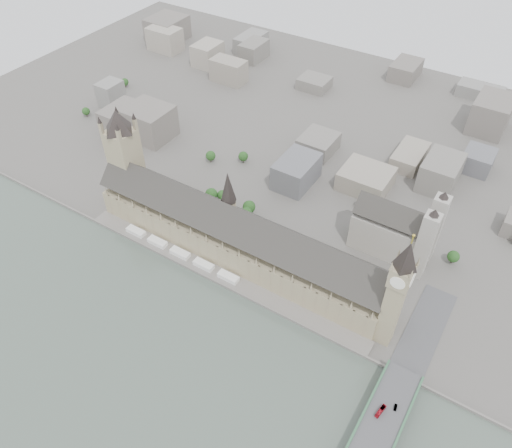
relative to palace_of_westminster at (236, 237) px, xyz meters
The scene contains 14 objects.
ground 30.06m from the palace_of_westminster, 90.00° to the right, with size 900.00×900.00×0.00m, color #595651.
river_thames 186.09m from the palace_of_westminster, 90.00° to the right, with size 600.00×600.00×0.00m, color #4D5B4F.
embankment_wall 40.67m from the palace_of_westminster, 90.00° to the right, with size 600.00×1.50×3.00m, color slate.
river_terrace 34.80m from the palace_of_westminster, 90.00° to the right, with size 270.00×15.00×2.00m, color slate.
terrace_tents 51.60m from the palace_of_westminster, 146.28° to the right, with size 118.00×7.00×4.00m.
palace_of_westminster is the anchor object (origin of this frame).
elizabeth_tower 142.94m from the palace_of_westminster, ahead, with size 17.00×17.00×107.50m.
victoria_tower 126.41m from the palace_of_westminster, behind, with size 30.00×30.00×100.00m.
central_tower 37.14m from the palace_of_westminster, 147.79° to the left, with size 13.00×13.00×48.00m.
westminster_abbey 134.09m from the palace_of_westminster, 34.17° to the left, with size 68.00×36.00×64.00m.
city_skyline_inland 225.33m from the palace_of_westminster, 90.00° to the left, with size 720.00×360.00×38.00m, color gray, non-canonical shape.
park_trees 44.22m from the palace_of_westminster, 103.94° to the left, with size 110.00×30.00×15.00m, color #1C4819, non-canonical shape.
red_bus_north 174.70m from the palace_of_westminster, 24.49° to the right, with size 2.43×10.40×2.90m, color red.
car_silver 178.32m from the palace_of_westminster, 21.27° to the right, with size 1.64×4.70×1.55m, color gray.
Camera 1 is at (170.34, -219.60, 314.83)m, focal length 35.00 mm.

